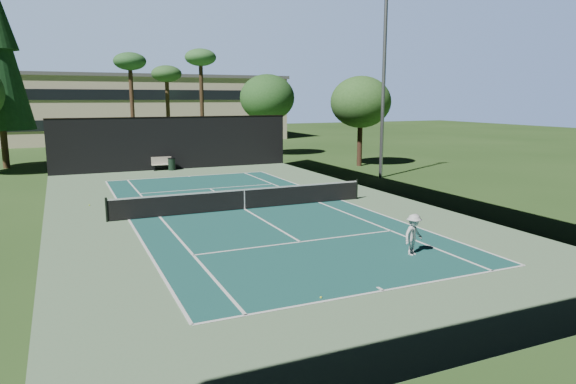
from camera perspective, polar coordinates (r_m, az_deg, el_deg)
name	(u,v)px	position (r m, az deg, el deg)	size (l,w,h in m)	color
ground	(245,209)	(25.28, -4.84, -1.95)	(160.00, 160.00, 0.00)	#294B1C
apron_slab	(245,209)	(25.28, -4.84, -1.94)	(18.00, 32.00, 0.01)	#658A60
court_surface	(245,209)	(25.28, -4.84, -1.92)	(10.97, 23.77, 0.01)	#1A534D
court_lines	(245,209)	(25.28, -4.85, -1.90)	(11.07, 23.87, 0.01)	white
tennis_net	(244,198)	(25.17, -4.86, -0.71)	(12.90, 0.10, 1.10)	black
fence	(244,169)	(24.99, -4.96, 2.58)	(18.04, 32.05, 4.03)	black
player	(414,235)	(18.32, 13.78, -4.63)	(0.94, 0.54, 1.46)	silver
tennis_ball_a	(321,297)	(14.28, 3.68, -11.61)	(0.07, 0.07, 0.07)	#D7E734
tennis_ball_b	(147,211)	(25.62, -15.41, -2.05)	(0.07, 0.07, 0.07)	#C8D330
tennis_ball_c	(274,197)	(28.11, -1.61, -0.60)	(0.06, 0.06, 0.06)	#D3EC35
tennis_ball_d	(89,205)	(27.94, -21.20, -1.36)	(0.08, 0.08, 0.08)	#B7D530
park_bench	(162,163)	(40.05, -13.86, 3.13)	(1.50, 0.45, 1.02)	beige
trash_bin	(172,164)	(39.89, -12.80, 3.05)	(0.56, 0.56, 0.95)	black
palm_a	(130,66)	(47.82, -17.15, 13.28)	(2.80, 2.80, 9.32)	#49311F
palm_b	(167,77)	(50.31, -13.34, 12.34)	(2.80, 2.80, 8.42)	#4E3921
palm_c	(201,62)	(48.01, -9.69, 14.07)	(2.80, 2.80, 9.77)	#3F2C1B
decid_tree_a	(267,98)	(48.82, -2.32, 10.40)	(5.12, 5.12, 7.62)	#4D3121
decid_tree_b	(361,102)	(41.67, 8.08, 9.85)	(4.80, 4.80, 7.14)	#452B1D
campus_building	(126,108)	(69.81, -17.59, 8.91)	(40.50, 12.50, 8.30)	beige
light_pole	(384,82)	(35.57, 10.58, 11.93)	(0.90, 0.25, 12.22)	#96999E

